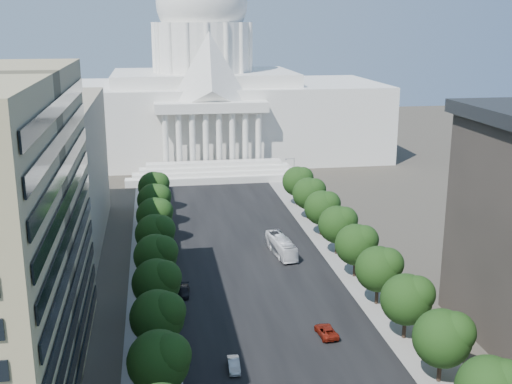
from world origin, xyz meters
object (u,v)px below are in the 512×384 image
car_red (326,331)px  car_dark_b (184,291)px  car_silver (234,365)px  city_bus (281,246)px

car_red → car_dark_b: 27.15m
car_dark_b → car_silver: bearing=-72.4°
car_red → city_bus: (0.14, 34.94, 1.03)m
car_dark_b → city_bus: (20.42, 16.88, 1.06)m
car_dark_b → car_red: bearing=-36.1°
car_silver → car_dark_b: (-5.43, 25.46, -0.01)m
city_bus → car_silver: bearing=-115.7°
car_silver → car_dark_b: bearing=103.8°
car_red → city_bus: bearing=-94.6°
city_bus → car_dark_b: bearing=-146.6°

